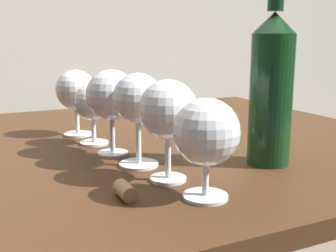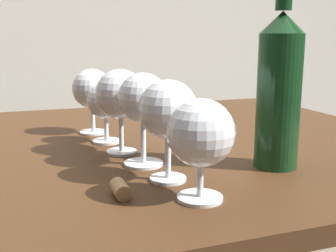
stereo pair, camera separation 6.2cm
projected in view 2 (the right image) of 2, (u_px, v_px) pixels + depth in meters
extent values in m
cube|color=#472B16|center=(121.00, 149.00, 0.87)|extent=(1.25, 0.93, 0.03)
cylinder|color=#472B16|center=(252.00, 212.00, 1.51)|extent=(0.06, 0.06, 0.75)
cylinder|color=white|center=(200.00, 198.00, 0.57)|extent=(0.06, 0.06, 0.00)
cylinder|color=white|center=(200.00, 175.00, 0.56)|extent=(0.01, 0.01, 0.06)
sphere|color=white|center=(201.00, 133.00, 0.55)|extent=(0.09, 0.09, 0.09)
ellipsoid|color=#380711|center=(201.00, 139.00, 0.55)|extent=(0.08, 0.08, 0.02)
cylinder|color=white|center=(168.00, 179.00, 0.64)|extent=(0.06, 0.06, 0.00)
cylinder|color=white|center=(168.00, 153.00, 0.63)|extent=(0.01, 0.01, 0.08)
sphere|color=white|center=(168.00, 109.00, 0.62)|extent=(0.09, 0.09, 0.09)
cylinder|color=white|center=(144.00, 163.00, 0.72)|extent=(0.07, 0.07, 0.00)
cylinder|color=white|center=(144.00, 138.00, 0.71)|extent=(0.01, 0.01, 0.08)
sphere|color=white|center=(143.00, 98.00, 0.70)|extent=(0.08, 0.08, 0.08)
ellipsoid|color=#EACC66|center=(143.00, 99.00, 0.70)|extent=(0.07, 0.07, 0.03)
cylinder|color=white|center=(122.00, 152.00, 0.79)|extent=(0.06, 0.06, 0.00)
cylinder|color=white|center=(121.00, 130.00, 0.78)|extent=(0.01, 0.01, 0.08)
sphere|color=white|center=(120.00, 94.00, 0.77)|extent=(0.09, 0.09, 0.09)
ellipsoid|color=maroon|center=(120.00, 95.00, 0.77)|extent=(0.08, 0.08, 0.04)
cylinder|color=white|center=(107.00, 141.00, 0.87)|extent=(0.06, 0.06, 0.00)
cylinder|color=white|center=(106.00, 126.00, 0.87)|extent=(0.01, 0.01, 0.06)
sphere|color=white|center=(105.00, 101.00, 0.85)|extent=(0.07, 0.07, 0.07)
ellipsoid|color=gold|center=(105.00, 101.00, 0.86)|extent=(0.07, 0.07, 0.03)
cylinder|color=white|center=(94.00, 132.00, 0.95)|extent=(0.06, 0.06, 0.00)
cylinder|color=white|center=(93.00, 116.00, 0.95)|extent=(0.01, 0.01, 0.07)
sphere|color=white|center=(92.00, 88.00, 0.93)|extent=(0.09, 0.09, 0.09)
ellipsoid|color=maroon|center=(92.00, 90.00, 0.93)|extent=(0.08, 0.08, 0.03)
cylinder|color=#143819|center=(278.00, 102.00, 0.69)|extent=(0.07, 0.07, 0.22)
cone|color=#143819|center=(283.00, 22.00, 0.66)|extent=(0.07, 0.07, 0.04)
cylinder|color=tan|center=(120.00, 189.00, 0.57)|extent=(0.02, 0.04, 0.02)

